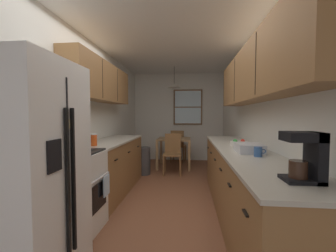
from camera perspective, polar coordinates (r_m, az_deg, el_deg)
name	(u,v)px	position (r m, az deg, el deg)	size (l,w,h in m)	color
ground_plane	(171,190)	(3.99, 0.67, -16.54)	(12.00, 12.00, 0.00)	brown
wall_left	(96,118)	(4.11, -18.45, 2.03)	(0.10, 9.00, 2.55)	silver
wall_right	(250,118)	(3.88, 20.96, 1.95)	(0.10, 9.00, 2.55)	silver
wall_back	(178,117)	(6.41, 2.77, 2.41)	(4.40, 0.10, 2.55)	silver
ceiling_slab	(171,42)	(3.97, 0.69, 21.46)	(4.40, 9.00, 0.08)	white
refrigerator	(25,173)	(2.05, -33.65, -10.34)	(0.74, 0.77, 1.75)	white
stove_range	(71,191)	(2.75, -24.39, -15.46)	(0.66, 0.62, 1.10)	white
microwave_over_range	(58,82)	(2.70, -27.05, 10.42)	(0.39, 0.61, 0.31)	white
counter_left	(112,166)	(3.88, -14.71, -10.22)	(0.64, 1.96, 0.90)	olive
upper_cabinets_left	(101,82)	(3.83, -17.24, 10.98)	(0.33, 2.04, 0.63)	olive
counter_right	(242,184)	(2.99, 19.01, -14.28)	(0.64, 3.37, 0.90)	olive
upper_cabinets_right	(257,73)	(2.89, 22.47, 12.83)	(0.33, 3.05, 0.67)	olive
dining_table	(174,143)	(5.49, 1.63, -4.59)	(0.83, 0.79, 0.74)	#A87F51
dining_chair_near	(173,152)	(4.92, 1.21, -6.79)	(0.41, 0.41, 0.90)	olive
dining_chair_far	(178,144)	(6.10, 2.65, -4.91)	(0.45, 0.45, 0.90)	olive
pendant_light	(174,86)	(5.50, 1.66, 10.64)	(0.32, 0.32, 0.53)	black
back_window	(188,107)	(6.33, 5.27, 4.99)	(0.83, 0.05, 1.02)	brown
trash_bin	(143,161)	(4.93, -6.56, -9.13)	(0.32, 0.32, 0.61)	#3F3F42
storage_canister	(93,140)	(3.16, -19.23, -3.44)	(0.11, 0.11, 0.17)	#D84C19
dish_towel	(106,185)	(2.72, -16.01, -14.86)	(0.02, 0.16, 0.24)	silver
coffee_maker	(307,156)	(1.63, 32.89, -6.64)	(0.22, 0.18, 0.32)	black
mug_by_coffeemaker	(258,152)	(2.40, 22.80, -6.30)	(0.12, 0.08, 0.10)	#335999
fruit_bowl	(239,143)	(3.17, 18.28, -4.31)	(0.24, 0.24, 0.09)	silver
dish_rack	(249,148)	(2.63, 20.65, -5.47)	(0.28, 0.34, 0.10)	silver
table_serving_bowl	(173,137)	(5.51, 1.29, -2.93)	(0.16, 0.16, 0.06)	#4C7299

